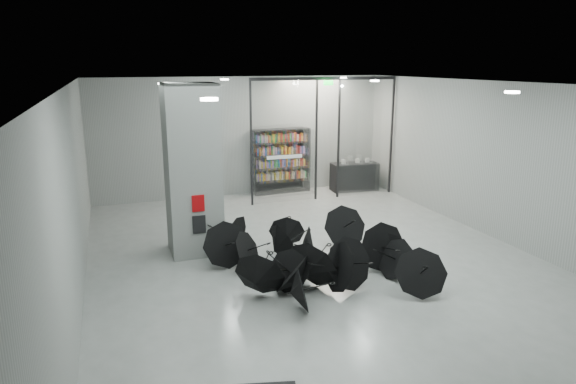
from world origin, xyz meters
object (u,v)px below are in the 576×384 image
object	(u,v)px
shop_counter	(354,177)
umbrella_cluster	(313,262)
bookshelf	(281,161)
column	(192,170)

from	to	relation	value
shop_counter	umbrella_cluster	size ratio (longest dim) A/B	0.36
bookshelf	shop_counter	bearing A→B (deg)	-16.99
bookshelf	umbrella_cluster	xyz separation A→B (m)	(-1.68, -7.11, -0.81)
bookshelf	shop_counter	world-z (taller)	bookshelf
column	umbrella_cluster	distance (m)	3.59
shop_counter	bookshelf	bearing A→B (deg)	172.13
column	umbrella_cluster	world-z (taller)	column
column	shop_counter	bearing A→B (deg)	33.24
bookshelf	shop_counter	size ratio (longest dim) A/B	1.36
column	shop_counter	xyz separation A→B (m)	(6.37, 4.17, -1.51)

